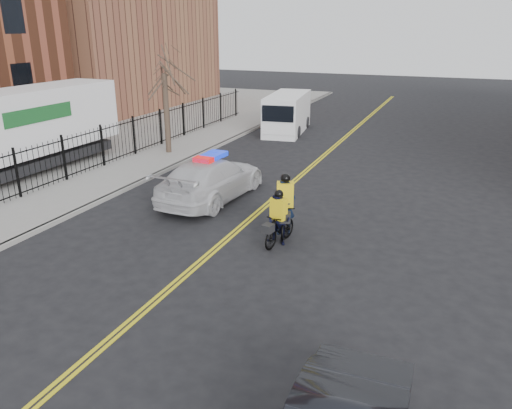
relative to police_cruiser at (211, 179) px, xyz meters
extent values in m
plane|color=black|center=(2.24, -4.51, -0.82)|extent=(120.00, 120.00, 0.00)
cube|color=gold|center=(2.16, 3.49, -0.82)|extent=(0.10, 60.00, 0.01)
cube|color=gold|center=(2.32, 3.49, -0.82)|extent=(0.10, 60.00, 0.01)
cube|color=gray|center=(-5.26, 3.49, -0.75)|extent=(3.00, 60.00, 0.15)
cube|color=gray|center=(-3.76, 3.49, -0.75)|extent=(0.20, 60.00, 0.15)
cube|color=brown|center=(-20.76, 19.49, 6.18)|extent=(14.00, 18.00, 14.00)
cylinder|color=#3A2B22|center=(-5.36, 5.49, 1.33)|extent=(0.28, 0.28, 4.00)
imported|color=silver|center=(0.00, 0.00, -0.01)|extent=(2.54, 5.71, 1.63)
cube|color=#0C26CC|center=(0.00, 0.00, 0.89)|extent=(0.75, 1.52, 0.16)
cube|color=white|center=(-1.60, 13.58, 0.37)|extent=(2.81, 5.82, 2.38)
cube|color=white|center=(-1.27, 11.17, 0.16)|extent=(2.11, 1.10, 1.24)
cube|color=black|center=(-1.21, 10.76, 0.78)|extent=(1.86, 0.36, 0.93)
cylinder|color=black|center=(-2.35, 11.81, -0.46)|extent=(0.36, 0.75, 0.72)
cylinder|color=black|center=(-0.40, 12.08, -0.46)|extent=(0.36, 0.75, 0.72)
cylinder|color=black|center=(-2.80, 15.09, -0.46)|extent=(0.36, 0.75, 0.72)
cylinder|color=black|center=(-0.86, 15.36, -0.46)|extent=(0.36, 0.75, 0.72)
cube|color=white|center=(-9.44, -1.01, 1.56)|extent=(2.67, 12.17, 2.80)
cube|color=black|center=(-9.44, -1.01, -0.31)|extent=(2.28, 11.23, 0.47)
cylinder|color=black|center=(-9.34, 4.12, -0.31)|extent=(0.11, 0.11, 1.03)
cube|color=#195926|center=(-8.19, -0.10, 1.98)|extent=(0.10, 3.73, 0.65)
imported|color=black|center=(3.77, -2.18, -0.28)|extent=(1.38, 2.20, 1.09)
imported|color=black|center=(3.77, -2.18, 0.11)|extent=(0.79, 0.65, 1.87)
cube|color=yellow|center=(3.77, -2.18, 0.52)|extent=(0.62, 0.52, 0.79)
sphere|color=black|center=(3.77, -2.18, 1.06)|extent=(0.31, 0.31, 0.31)
cube|color=black|center=(4.02, -2.87, 0.03)|extent=(0.45, 0.48, 0.29)
imported|color=black|center=(3.86, -3.02, -0.30)|extent=(0.79, 1.80, 1.05)
imported|color=black|center=(3.86, -3.02, -0.01)|extent=(0.88, 0.74, 1.62)
cube|color=yellow|center=(3.86, -3.02, 0.34)|extent=(0.51, 0.39, 0.68)
sphere|color=black|center=(3.86, -3.02, 0.81)|extent=(0.27, 0.27, 0.27)
cube|color=black|center=(3.75, -3.64, -0.09)|extent=(0.35, 0.38, 0.25)
camera|label=1|loc=(8.65, -16.42, 5.58)|focal=35.00mm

